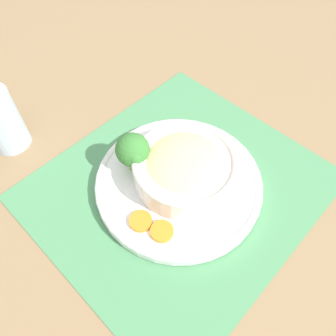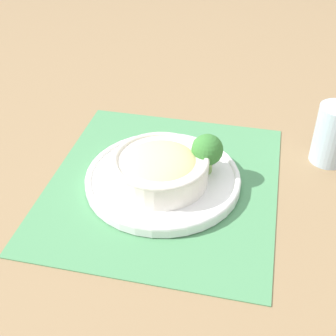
# 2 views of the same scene
# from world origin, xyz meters

# --- Properties ---
(ground_plane) EXTENTS (4.00, 4.00, 0.00)m
(ground_plane) POSITION_xyz_m (0.00, 0.00, 0.00)
(ground_plane) COLOR #8C704C
(placemat) EXTENTS (0.47, 0.51, 0.00)m
(placemat) POSITION_xyz_m (0.00, 0.00, 0.00)
(placemat) COLOR #4C8C59
(placemat) RESTS_ON ground_plane
(plate) EXTENTS (0.29, 0.29, 0.02)m
(plate) POSITION_xyz_m (0.00, 0.00, 0.02)
(plate) COLOR white
(plate) RESTS_ON placemat
(bowl) EXTENTS (0.18, 0.18, 0.06)m
(bowl) POSITION_xyz_m (-0.00, -0.01, 0.05)
(bowl) COLOR silver
(bowl) RESTS_ON plate
(broccoli_floret) EXTENTS (0.06, 0.06, 0.08)m
(broccoli_floret) POSITION_xyz_m (0.07, 0.04, 0.07)
(broccoli_floret) COLOR #84AD5B
(broccoli_floret) RESTS_ON plate
(carrot_slice_near) EXTENTS (0.04, 0.04, 0.01)m
(carrot_slice_near) POSITION_xyz_m (-0.02, 0.10, 0.02)
(carrot_slice_near) COLOR orange
(carrot_slice_near) RESTS_ON plate
(carrot_slice_middle) EXTENTS (0.04, 0.04, 0.01)m
(carrot_slice_middle) POSITION_xyz_m (-0.06, 0.08, 0.02)
(carrot_slice_middle) COLOR orange
(carrot_slice_middle) RESTS_ON plate
(water_glass) EXTENTS (0.07, 0.07, 0.12)m
(water_glass) POSITION_xyz_m (0.29, 0.18, 0.05)
(water_glass) COLOR silver
(water_glass) RESTS_ON ground_plane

